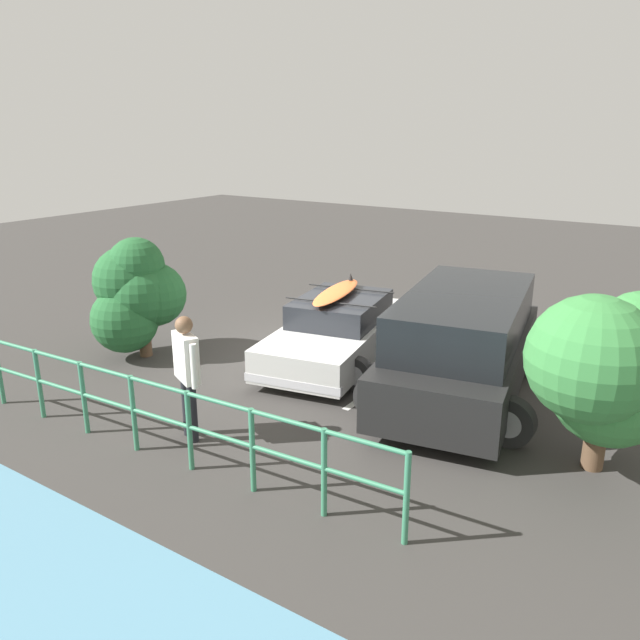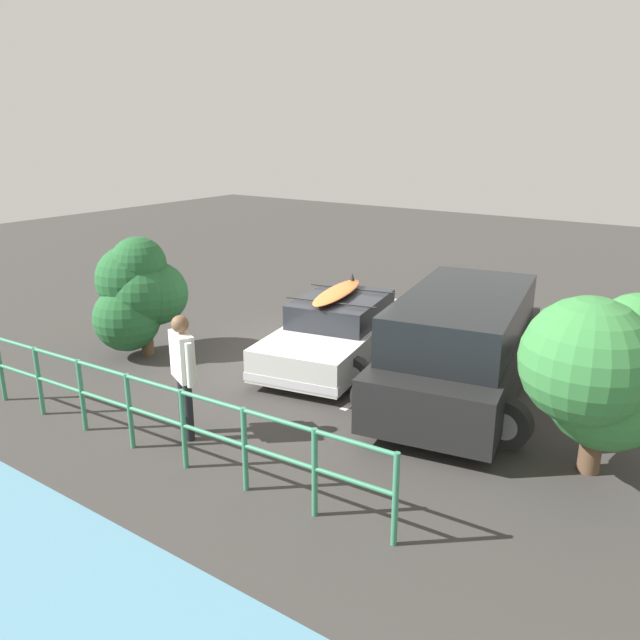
# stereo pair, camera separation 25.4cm
# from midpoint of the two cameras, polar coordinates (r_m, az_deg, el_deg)

# --- Properties ---
(ground_plane) EXTENTS (44.00, 44.00, 0.02)m
(ground_plane) POSITION_cam_midpoint_polar(r_m,az_deg,el_deg) (12.06, -1.96, -3.76)
(ground_plane) COLOR #383533
(ground_plane) RESTS_ON ground
(parking_stripe) EXTENTS (0.12, 3.71, 0.00)m
(parking_stripe) POSITION_cam_midpoint_polar(r_m,az_deg,el_deg) (11.52, 6.47, -4.84)
(parking_stripe) COLOR silver
(parking_stripe) RESTS_ON ground
(sedan_car) EXTENTS (2.80, 4.44, 1.49)m
(sedan_car) POSITION_cam_midpoint_polar(r_m,az_deg,el_deg) (11.96, 1.05, -0.93)
(sedan_car) COLOR silver
(sedan_car) RESTS_ON ground
(suv_car) EXTENTS (3.14, 5.10, 1.78)m
(suv_car) POSITION_cam_midpoint_polar(r_m,az_deg,el_deg) (10.45, 12.23, -2.13)
(suv_car) COLOR black
(suv_car) RESTS_ON ground
(person_bystander) EXTENTS (0.66, 0.42, 1.84)m
(person_bystander) POSITION_cam_midpoint_polar(r_m,az_deg,el_deg) (8.97, -12.89, -4.18)
(person_bystander) COLOR black
(person_bystander) RESTS_ON ground
(railing_fence) EXTENTS (7.12, 0.43, 1.11)m
(railing_fence) POSITION_cam_midpoint_polar(r_m,az_deg,el_deg) (8.65, -15.26, -8.10)
(railing_fence) COLOR #387F5B
(railing_fence) RESTS_ON ground
(bush_near_left) EXTENTS (1.67, 1.78, 2.33)m
(bush_near_left) POSITION_cam_midpoint_polar(r_m,az_deg,el_deg) (12.54, -16.97, 2.23)
(bush_near_left) COLOR brown
(bush_near_left) RESTS_ON ground
(bush_near_right) EXTENTS (1.86, 2.19, 2.46)m
(bush_near_right) POSITION_cam_midpoint_polar(r_m,az_deg,el_deg) (8.35, 24.33, -3.87)
(bush_near_right) COLOR brown
(bush_near_right) RESTS_ON ground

